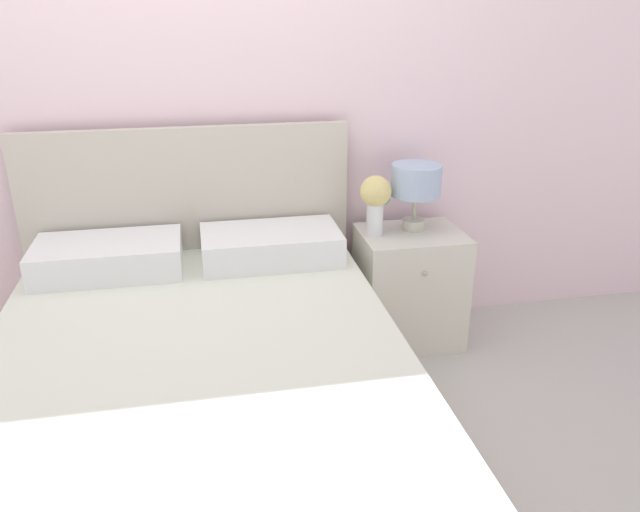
# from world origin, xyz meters

# --- Properties ---
(ground_plane) EXTENTS (12.00, 12.00, 0.00)m
(ground_plane) POSITION_xyz_m (0.00, 0.00, 0.00)
(ground_plane) COLOR #BCB7B2
(wall_back) EXTENTS (8.00, 0.06, 2.60)m
(wall_back) POSITION_xyz_m (0.00, 0.07, 1.30)
(wall_back) COLOR silver
(wall_back) RESTS_ON ground_plane
(bed) EXTENTS (1.51, 2.05, 1.09)m
(bed) POSITION_xyz_m (0.00, -0.95, 0.28)
(bed) COLOR tan
(bed) RESTS_ON ground_plane
(nightstand) EXTENTS (0.50, 0.42, 0.58)m
(nightstand) POSITION_xyz_m (1.04, -0.22, 0.29)
(nightstand) COLOR silver
(nightstand) RESTS_ON ground_plane
(table_lamp) EXTENTS (0.24, 0.24, 0.32)m
(table_lamp) POSITION_xyz_m (1.07, -0.17, 0.81)
(table_lamp) COLOR beige
(table_lamp) RESTS_ON nightstand
(flower_vase) EXTENTS (0.15, 0.15, 0.29)m
(flower_vase) POSITION_xyz_m (0.86, -0.21, 0.76)
(flower_vase) COLOR white
(flower_vase) RESTS_ON nightstand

